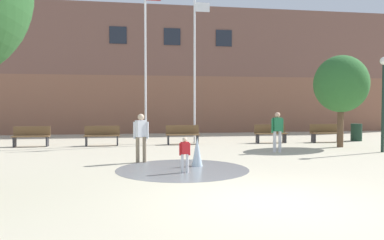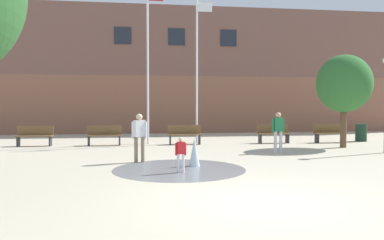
% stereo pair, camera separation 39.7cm
% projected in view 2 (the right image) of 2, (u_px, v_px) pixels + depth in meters
% --- Properties ---
extents(ground_plane, '(100.00, 100.00, 0.00)m').
position_uv_depth(ground_plane, '(260.00, 202.00, 7.21)').
color(ground_plane, '#BCB299').
extents(library_building, '(36.00, 6.05, 8.48)m').
position_uv_depth(library_building, '(173.00, 73.00, 27.72)').
color(library_building, brown).
rests_on(library_building, ground).
extents(splash_fountain, '(3.88, 3.88, 0.89)m').
position_uv_depth(splash_fountain, '(186.00, 161.00, 11.17)').
color(splash_fountain, gray).
rests_on(splash_fountain, ground).
extents(park_bench_far_left, '(1.60, 0.44, 0.91)m').
position_uv_depth(park_bench_far_left, '(35.00, 136.00, 17.09)').
color(park_bench_far_left, '#28282D').
rests_on(park_bench_far_left, ground).
extents(park_bench_left_of_flagpoles, '(1.60, 0.44, 0.91)m').
position_uv_depth(park_bench_left_of_flagpoles, '(104.00, 135.00, 17.40)').
color(park_bench_left_of_flagpoles, '#28282D').
rests_on(park_bench_left_of_flagpoles, ground).
extents(park_bench_center, '(1.60, 0.44, 0.91)m').
position_uv_depth(park_bench_center, '(185.00, 134.00, 17.87)').
color(park_bench_center, '#28282D').
rests_on(park_bench_center, ground).
extents(park_bench_under_right_flagpole, '(1.60, 0.44, 0.91)m').
position_uv_depth(park_bench_under_right_flagpole, '(273.00, 133.00, 18.47)').
color(park_bench_under_right_flagpole, '#28282D').
rests_on(park_bench_under_right_flagpole, ground).
extents(park_bench_near_trashcan, '(1.60, 0.44, 0.91)m').
position_uv_depth(park_bench_near_trashcan, '(330.00, 133.00, 18.71)').
color(park_bench_near_trashcan, '#28282D').
rests_on(park_bench_near_trashcan, ground).
extents(child_in_fountain, '(0.31, 0.18, 0.99)m').
position_uv_depth(child_in_fountain, '(181.00, 152.00, 10.34)').
color(child_in_fountain, silver).
rests_on(child_in_fountain, ground).
extents(adult_near_bench, '(0.50, 0.26, 1.59)m').
position_uv_depth(adult_near_bench, '(278.00, 129.00, 14.73)').
color(adult_near_bench, silver).
rests_on(adult_near_bench, ground).
extents(adult_in_red, '(0.50, 0.34, 1.59)m').
position_uv_depth(adult_in_red, '(139.00, 134.00, 12.21)').
color(adult_in_red, '#89755B').
rests_on(adult_in_red, ground).
extents(flagpole_left, '(0.80, 0.10, 7.74)m').
position_uv_depth(flagpole_left, '(148.00, 59.00, 18.05)').
color(flagpole_left, silver).
rests_on(flagpole_left, ground).
extents(flagpole_right, '(0.80, 0.10, 7.30)m').
position_uv_depth(flagpole_right, '(198.00, 64.00, 18.38)').
color(flagpole_right, silver).
rests_on(flagpole_right, ground).
extents(trash_can, '(0.56, 0.56, 0.90)m').
position_uv_depth(trash_can, '(361.00, 133.00, 19.34)').
color(trash_can, '#193323').
rests_on(trash_can, ground).
extents(street_tree_near_building, '(2.37, 2.37, 4.08)m').
position_uv_depth(street_tree_near_building, '(344.00, 84.00, 16.41)').
color(street_tree_near_building, brown).
rests_on(street_tree_near_building, ground).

